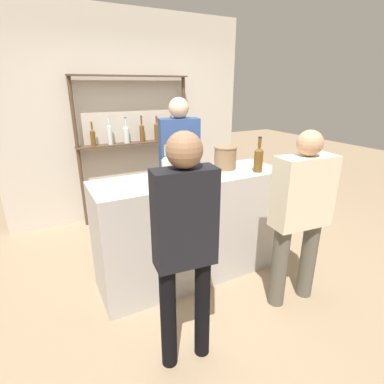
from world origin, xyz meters
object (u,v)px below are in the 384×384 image
counter_bottle_0 (167,168)px  ice_bucket (225,158)px  server_behind_counter (179,160)px  customer_right (301,210)px  counter_bottle_2 (186,158)px  customer_left (185,238)px  counter_bottle_1 (259,159)px  wine_glass (172,159)px

counter_bottle_0 → ice_bucket: bearing=10.7°
server_behind_counter → customer_right: size_ratio=1.13×
counter_bottle_2 → server_behind_counter: bearing=70.2°
customer_left → customer_right: bearing=-77.7°
counter_bottle_1 → customer_right: customer_right is taller
server_behind_counter → counter_bottle_0: bearing=-20.0°
counter_bottle_1 → ice_bucket: bearing=131.8°
counter_bottle_0 → customer_right: (0.89, -0.70, -0.30)m
customer_right → customer_left: bearing=101.8°
wine_glass → counter_bottle_2: bearing=-20.3°
counter_bottle_2 → customer_left: (-0.53, -1.03, -0.23)m
server_behind_counter → customer_left: 1.79m
wine_glass → ice_bucket: bearing=-12.8°
counter_bottle_2 → customer_left: customer_left is taller
customer_left → customer_right: customer_left is taller
counter_bottle_0 → wine_glass: bearing=57.0°
counter_bottle_2 → server_behind_counter: (0.22, 0.60, -0.18)m
ice_bucket → server_behind_counter: bearing=105.4°
customer_right → counter_bottle_2: bearing=39.4°
counter_bottle_1 → customer_left: bearing=-148.1°
counter_bottle_0 → customer_right: customer_right is taller
counter_bottle_0 → customer_right: size_ratio=0.21×
counter_bottle_2 → wine_glass: 0.13m
counter_bottle_0 → ice_bucket: (0.69, 0.13, -0.01)m
counter_bottle_0 → counter_bottle_1: counter_bottle_1 is taller
wine_glass → customer_right: (0.73, -0.95, -0.31)m
counter_bottle_2 → ice_bucket: counter_bottle_2 is taller
counter_bottle_0 → server_behind_counter: size_ratio=0.19×
counter_bottle_1 → counter_bottle_2: 0.70m
counter_bottle_2 → customer_left: bearing=-117.2°
ice_bucket → customer_right: 0.91m
counter_bottle_2 → customer_left: 1.18m
customer_right → counter_bottle_0: bearing=57.4°
counter_bottle_2 → ice_bucket: bearing=-10.3°
counter_bottle_1 → customer_left: 1.37m
counter_bottle_2 → server_behind_counter: size_ratio=0.21×
wine_glass → customer_left: customer_left is taller
ice_bucket → counter_bottle_2: bearing=169.7°
customer_left → server_behind_counter: bearing=-18.4°
counter_bottle_2 → ice_bucket: size_ratio=1.56×
counter_bottle_1 → ice_bucket: counter_bottle_1 is taller
ice_bucket → customer_left: (-0.93, -0.96, -0.20)m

